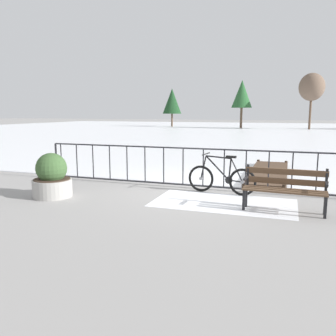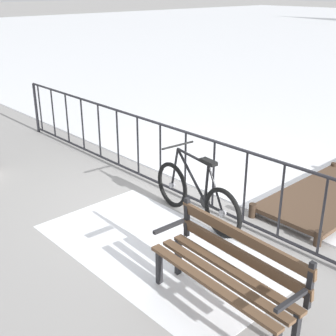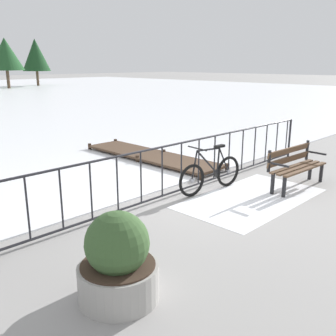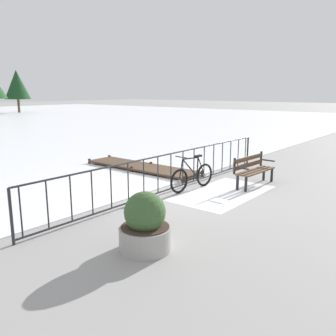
{
  "view_description": "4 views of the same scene",
  "coord_description": "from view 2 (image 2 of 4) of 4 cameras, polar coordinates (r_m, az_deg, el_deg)",
  "views": [
    {
      "loc": [
        2.04,
        -8.6,
        1.98
      ],
      "look_at": [
        -0.83,
        -0.38,
        0.57
      ],
      "focal_mm": 37.07,
      "sensor_mm": 36.0,
      "label": 1
    },
    {
      "loc": [
        4.22,
        -4.24,
        2.96
      ],
      "look_at": [
        0.01,
        -0.35,
        0.61
      ],
      "focal_mm": 47.88,
      "sensor_mm": 36.0,
      "label": 2
    },
    {
      "loc": [
        -5.48,
        -5.02,
        2.57
      ],
      "look_at": [
        -0.49,
        -0.11,
        0.65
      ],
      "focal_mm": 41.04,
      "sensor_mm": 36.0,
      "label": 3
    },
    {
      "loc": [
        -7.41,
        -5.91,
        2.69
      ],
      "look_at": [
        -0.42,
        -0.24,
        0.76
      ],
      "focal_mm": 38.44,
      "sensor_mm": 36.0,
      "label": 4
    }
  ],
  "objects": [
    {
      "name": "park_bench",
      "position": [
        4.34,
        7.74,
        -12.32
      ],
      "size": [
        1.62,
        0.57,
        0.89
      ],
      "color": "brown",
      "rests_on": "ground"
    },
    {
      "name": "snow_patch",
      "position": [
        5.48,
        -1.26,
        -10.37
      ],
      "size": [
        3.08,
        1.68,
        0.01
      ],
      "primitive_type": "cube",
      "color": "white",
      "rests_on": "ground"
    },
    {
      "name": "ground_plane",
      "position": [
        6.67,
        2.15,
        -4.04
      ],
      "size": [
        160.0,
        160.0,
        0.0
      ],
      "primitive_type": "plane",
      "color": "gray"
    },
    {
      "name": "bicycle_near_railing",
      "position": [
        5.96,
        3.57,
        -3.51
      ],
      "size": [
        1.71,
        0.52,
        0.97
      ],
      "color": "black",
      "rests_on": "ground"
    },
    {
      "name": "railing_fence",
      "position": [
        6.45,
        2.22,
        0.43
      ],
      "size": [
        9.06,
        0.06,
        1.07
      ],
      "color": "#232328",
      "rests_on": "ground"
    }
  ]
}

